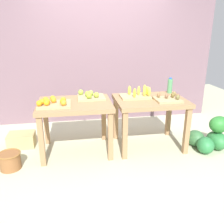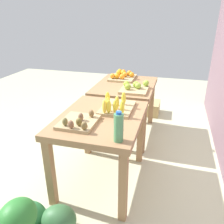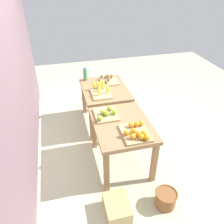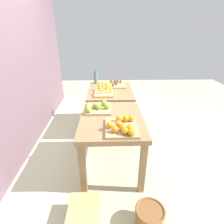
{
  "view_description": "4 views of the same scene",
  "coord_description": "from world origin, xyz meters",
  "px_view_note": "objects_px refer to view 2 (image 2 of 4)",
  "views": [
    {
      "loc": [
        -0.58,
        -3.29,
        1.74
      ],
      "look_at": [
        -0.03,
        -0.04,
        0.61
      ],
      "focal_mm": 38.3,
      "sensor_mm": 36.0,
      "label": 1
    },
    {
      "loc": [
        2.52,
        0.66,
        1.7
      ],
      "look_at": [
        0.04,
        -0.03,
        0.59
      ],
      "focal_mm": 37.12,
      "sensor_mm": 36.0,
      "label": 2
    },
    {
      "loc": [
        -3.06,
        0.78,
        2.68
      ],
      "look_at": [
        -0.01,
        0.01,
        0.61
      ],
      "focal_mm": 36.44,
      "sensor_mm": 36.0,
      "label": 3
    },
    {
      "loc": [
        -2.55,
        0.05,
        1.8
      ],
      "look_at": [
        0.09,
        -0.02,
        0.53
      ],
      "focal_mm": 28.31,
      "sensor_mm": 36.0,
      "label": 4
    }
  ],
  "objects_px": {
    "orange_bin": "(122,76)",
    "apple_bin": "(135,88)",
    "kiwi_bin": "(79,122)",
    "water_bottle": "(119,127)",
    "display_table_right": "(101,126)",
    "cardboard_produce_box": "(151,108)",
    "display_table_left": "(125,92)",
    "wicker_basket": "(117,103)",
    "banana_crate": "(116,106)"
  },
  "relations": [
    {
      "from": "apple_bin",
      "to": "banana_crate",
      "type": "height_order",
      "value": "banana_crate"
    },
    {
      "from": "display_table_left",
      "to": "apple_bin",
      "type": "distance_m",
      "value": 0.33
    },
    {
      "from": "kiwi_bin",
      "to": "cardboard_produce_box",
      "type": "bearing_deg",
      "value": 168.9
    },
    {
      "from": "display_table_left",
      "to": "cardboard_produce_box",
      "type": "relative_size",
      "value": 2.6
    },
    {
      "from": "display_table_right",
      "to": "apple_bin",
      "type": "height_order",
      "value": "apple_bin"
    },
    {
      "from": "wicker_basket",
      "to": "kiwi_bin",
      "type": "bearing_deg",
      "value": 5.58
    },
    {
      "from": "display_table_left",
      "to": "wicker_basket",
      "type": "distance_m",
      "value": 1.09
    },
    {
      "from": "orange_bin",
      "to": "apple_bin",
      "type": "xyz_separation_m",
      "value": [
        0.53,
        0.28,
        -0.0
      ]
    },
    {
      "from": "apple_bin",
      "to": "banana_crate",
      "type": "distance_m",
      "value": 0.71
    },
    {
      "from": "kiwi_bin",
      "to": "cardboard_produce_box",
      "type": "distance_m",
      "value": 2.35
    },
    {
      "from": "display_table_right",
      "to": "orange_bin",
      "type": "relative_size",
      "value": 2.27
    },
    {
      "from": "banana_crate",
      "to": "wicker_basket",
      "type": "height_order",
      "value": "banana_crate"
    },
    {
      "from": "display_table_right",
      "to": "cardboard_produce_box",
      "type": "distance_m",
      "value": 2.07
    },
    {
      "from": "apple_bin",
      "to": "kiwi_bin",
      "type": "xyz_separation_m",
      "value": [
        1.11,
        -0.31,
        -0.01
      ]
    },
    {
      "from": "display_table_left",
      "to": "display_table_right",
      "type": "height_order",
      "value": "same"
    },
    {
      "from": "apple_bin",
      "to": "kiwi_bin",
      "type": "height_order",
      "value": "apple_bin"
    },
    {
      "from": "display_table_left",
      "to": "cardboard_produce_box",
      "type": "distance_m",
      "value": 1.06
    },
    {
      "from": "banana_crate",
      "to": "orange_bin",
      "type": "bearing_deg",
      "value": -169.93
    },
    {
      "from": "banana_crate",
      "to": "water_bottle",
      "type": "height_order",
      "value": "water_bottle"
    },
    {
      "from": "display_table_right",
      "to": "kiwi_bin",
      "type": "relative_size",
      "value": 2.83
    },
    {
      "from": "apple_bin",
      "to": "cardboard_produce_box",
      "type": "bearing_deg",
      "value": 173.37
    },
    {
      "from": "apple_bin",
      "to": "kiwi_bin",
      "type": "bearing_deg",
      "value": -15.35
    },
    {
      "from": "banana_crate",
      "to": "kiwi_bin",
      "type": "relative_size",
      "value": 1.23
    },
    {
      "from": "display_table_right",
      "to": "display_table_left",
      "type": "bearing_deg",
      "value": 180.0
    },
    {
      "from": "apple_bin",
      "to": "display_table_left",
      "type": "bearing_deg",
      "value": -143.75
    },
    {
      "from": "kiwi_bin",
      "to": "orange_bin",
      "type": "bearing_deg",
      "value": 179.2
    },
    {
      "from": "banana_crate",
      "to": "kiwi_bin",
      "type": "height_order",
      "value": "banana_crate"
    },
    {
      "from": "kiwi_bin",
      "to": "water_bottle",
      "type": "height_order",
      "value": "water_bottle"
    },
    {
      "from": "wicker_basket",
      "to": "cardboard_produce_box",
      "type": "distance_m",
      "value": 0.65
    },
    {
      "from": "display_table_right",
      "to": "orange_bin",
      "type": "bearing_deg",
      "value": -175.57
    },
    {
      "from": "orange_bin",
      "to": "banana_crate",
      "type": "distance_m",
      "value": 1.26
    },
    {
      "from": "banana_crate",
      "to": "water_bottle",
      "type": "xyz_separation_m",
      "value": [
        0.59,
        0.17,
        0.07
      ]
    },
    {
      "from": "wicker_basket",
      "to": "display_table_right",
      "type": "bearing_deg",
      "value": 9.92
    },
    {
      "from": "banana_crate",
      "to": "wicker_basket",
      "type": "distance_m",
      "value": 2.01
    },
    {
      "from": "display_table_left",
      "to": "orange_bin",
      "type": "xyz_separation_m",
      "value": [
        -0.29,
        -0.11,
        0.15
      ]
    },
    {
      "from": "banana_crate",
      "to": "water_bottle",
      "type": "bearing_deg",
      "value": 16.37
    },
    {
      "from": "apple_bin",
      "to": "kiwi_bin",
      "type": "distance_m",
      "value": 1.15
    },
    {
      "from": "display_table_right",
      "to": "banana_crate",
      "type": "relative_size",
      "value": 2.31
    },
    {
      "from": "water_bottle",
      "to": "wicker_basket",
      "type": "distance_m",
      "value": 2.61
    },
    {
      "from": "orange_bin",
      "to": "wicker_basket",
      "type": "relative_size",
      "value": 1.56
    },
    {
      "from": "display_table_left",
      "to": "cardboard_produce_box",
      "type": "xyz_separation_m",
      "value": [
        -0.85,
        0.3,
        -0.55
      ]
    },
    {
      "from": "apple_bin",
      "to": "water_bottle",
      "type": "bearing_deg",
      "value": 4.83
    },
    {
      "from": "cardboard_produce_box",
      "to": "orange_bin",
      "type": "bearing_deg",
      "value": -36.04
    },
    {
      "from": "banana_crate",
      "to": "cardboard_produce_box",
      "type": "bearing_deg",
      "value": 173.99
    },
    {
      "from": "display_table_left",
      "to": "wicker_basket",
      "type": "relative_size",
      "value": 3.55
    },
    {
      "from": "wicker_basket",
      "to": "water_bottle",
      "type": "bearing_deg",
      "value": 14.68
    },
    {
      "from": "display_table_left",
      "to": "kiwi_bin",
      "type": "bearing_deg",
      "value": -5.59
    },
    {
      "from": "display_table_right",
      "to": "cardboard_produce_box",
      "type": "height_order",
      "value": "display_table_right"
    },
    {
      "from": "water_bottle",
      "to": "orange_bin",
      "type": "bearing_deg",
      "value": -167.87
    },
    {
      "from": "display_table_right",
      "to": "cardboard_produce_box",
      "type": "bearing_deg",
      "value": 171.35
    }
  ]
}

